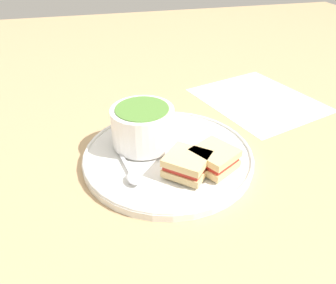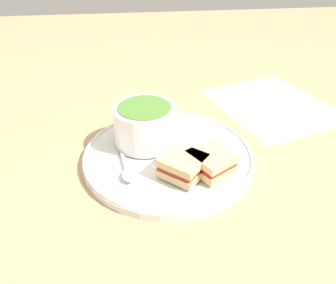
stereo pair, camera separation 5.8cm
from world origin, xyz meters
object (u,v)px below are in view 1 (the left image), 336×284
Objects in this scene: soup_bowl at (143,126)px; sandwich_half_far at (214,158)px; sandwich_half_near at (187,164)px; spoon at (132,175)px.

sandwich_half_far is at bearing 135.60° from soup_bowl.
soup_bowl reaches higher than sandwich_half_near.
sandwich_half_near is at bearing 74.73° from spoon.
sandwich_half_near is 0.05m from sandwich_half_far.
spoon is 1.24× the size of sandwich_half_near.
soup_bowl is 1.29× the size of sandwich_half_far.
spoon is (0.04, 0.10, -0.03)m from soup_bowl.
soup_bowl reaches higher than sandwich_half_far.
sandwich_half_far is at bearing 78.49° from spoon.
soup_bowl is 1.26× the size of sandwich_half_near.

